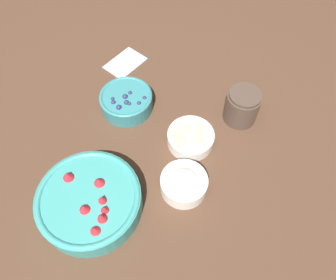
{
  "coord_description": "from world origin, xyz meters",
  "views": [
    {
      "loc": [
        -0.34,
        -0.34,
        0.8
      ],
      "look_at": [
        0.07,
        -0.08,
        0.05
      ],
      "focal_mm": 35.0,
      "sensor_mm": 36.0,
      "label": 1
    }
  ],
  "objects_px": {
    "bowl_cream": "(184,183)",
    "bowl_blueberries": "(126,100)",
    "jar_chocolate": "(242,107)",
    "bowl_bananas": "(191,137)",
    "bowl_strawberries": "(90,201)"
  },
  "relations": [
    {
      "from": "bowl_bananas",
      "to": "bowl_cream",
      "type": "xyz_separation_m",
      "value": [
        -0.13,
        -0.06,
        0.01
      ]
    },
    {
      "from": "bowl_cream",
      "to": "bowl_blueberries",
      "type": "bearing_deg",
      "value": 63.68
    },
    {
      "from": "bowl_strawberries",
      "to": "jar_chocolate",
      "type": "bearing_deg",
      "value": -22.93
    },
    {
      "from": "bowl_bananas",
      "to": "jar_chocolate",
      "type": "bearing_deg",
      "value": -27.06
    },
    {
      "from": "bowl_blueberries",
      "to": "bowl_bananas",
      "type": "height_order",
      "value": "bowl_blueberries"
    },
    {
      "from": "bowl_blueberries",
      "to": "bowl_cream",
      "type": "distance_m",
      "value": 0.32
    },
    {
      "from": "bowl_blueberries",
      "to": "bowl_cream",
      "type": "relative_size",
      "value": 1.29
    },
    {
      "from": "bowl_strawberries",
      "to": "bowl_bananas",
      "type": "xyz_separation_m",
      "value": [
        0.3,
        -0.11,
        -0.01
      ]
    },
    {
      "from": "bowl_cream",
      "to": "jar_chocolate",
      "type": "xyz_separation_m",
      "value": [
        0.29,
        -0.02,
        0.02
      ]
    },
    {
      "from": "bowl_strawberries",
      "to": "bowl_blueberries",
      "type": "relative_size",
      "value": 1.64
    },
    {
      "from": "bowl_bananas",
      "to": "bowl_cream",
      "type": "distance_m",
      "value": 0.15
    },
    {
      "from": "bowl_cream",
      "to": "bowl_strawberries",
      "type": "bearing_deg",
      "value": 134.43
    },
    {
      "from": "jar_chocolate",
      "to": "bowl_blueberries",
      "type": "bearing_deg",
      "value": 115.69
    },
    {
      "from": "bowl_bananas",
      "to": "jar_chocolate",
      "type": "relative_size",
      "value": 1.24
    },
    {
      "from": "bowl_bananas",
      "to": "bowl_blueberries",
      "type": "bearing_deg",
      "value": 88.09
    }
  ]
}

